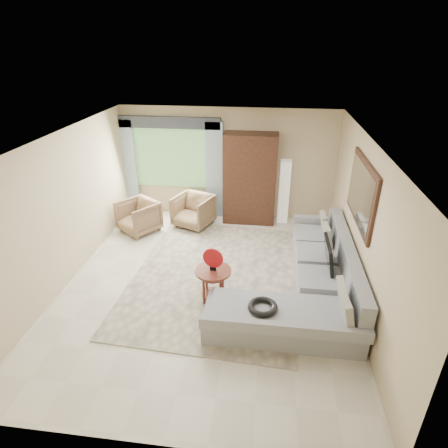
# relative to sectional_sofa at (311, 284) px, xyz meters

# --- Properties ---
(ground) EXTENTS (6.00, 6.00, 0.00)m
(ground) POSITION_rel_sectional_sofa_xyz_m (-1.78, 0.18, -0.28)
(ground) COLOR silver
(ground) RESTS_ON ground
(area_rug) EXTENTS (3.21, 4.16, 0.02)m
(area_rug) POSITION_rel_sectional_sofa_xyz_m (-1.66, 0.47, -0.27)
(area_rug) COLOR #C2B899
(area_rug) RESTS_ON ground
(sectional_sofa) EXTENTS (2.30, 3.46, 0.90)m
(sectional_sofa) POSITION_rel_sectional_sofa_xyz_m (0.00, 0.00, 0.00)
(sectional_sofa) COLOR gray
(sectional_sofa) RESTS_ON ground
(tv_screen) EXTENTS (0.14, 0.74, 0.48)m
(tv_screen) POSITION_rel_sectional_sofa_xyz_m (0.27, 0.26, 0.44)
(tv_screen) COLOR black
(tv_screen) RESTS_ON sectional_sofa
(garden_hose) EXTENTS (0.43, 0.43, 0.09)m
(garden_hose) POSITION_rel_sectional_sofa_xyz_m (-0.78, -1.01, 0.26)
(garden_hose) COLOR black
(garden_hose) RESTS_ON sectional_sofa
(coffee_table) EXTENTS (0.59, 0.59, 0.59)m
(coffee_table) POSITION_rel_sectional_sofa_xyz_m (-1.61, -0.25, 0.03)
(coffee_table) COLOR #4E2314
(coffee_table) RESTS_ON ground
(red_disc) EXTENTS (0.34, 0.09, 0.34)m
(red_disc) POSITION_rel_sectional_sofa_xyz_m (-1.61, -0.25, 0.54)
(red_disc) COLOR #9F0F15
(red_disc) RESTS_ON coffee_table
(armchair_left) EXTENTS (1.09, 1.10, 0.72)m
(armchair_left) POSITION_rel_sectional_sofa_xyz_m (-3.67, 2.02, 0.08)
(armchair_left) COLOR #92714F
(armchair_left) RESTS_ON ground
(armchair_right) EXTENTS (1.03, 1.04, 0.74)m
(armchair_right) POSITION_rel_sectional_sofa_xyz_m (-2.50, 2.45, 0.09)
(armchair_right) COLOR olive
(armchair_right) RESTS_ON ground
(potted_plant) EXTENTS (0.51, 0.46, 0.50)m
(potted_plant) POSITION_rel_sectional_sofa_xyz_m (-4.01, 2.48, -0.03)
(potted_plant) COLOR #999999
(potted_plant) RESTS_ON ground
(armoire) EXTENTS (1.20, 0.55, 2.10)m
(armoire) POSITION_rel_sectional_sofa_xyz_m (-1.23, 2.90, 0.77)
(armoire) COLOR black
(armoire) RESTS_ON ground
(floor_lamp) EXTENTS (0.24, 0.24, 1.50)m
(floor_lamp) POSITION_rel_sectional_sofa_xyz_m (-0.43, 2.96, 0.47)
(floor_lamp) COLOR silver
(floor_lamp) RESTS_ON ground
(window) EXTENTS (1.80, 0.04, 1.40)m
(window) POSITION_rel_sectional_sofa_xyz_m (-3.13, 3.15, 1.12)
(window) COLOR #669E59
(window) RESTS_ON wall_back
(curtain_left) EXTENTS (0.40, 0.08, 2.30)m
(curtain_left) POSITION_rel_sectional_sofa_xyz_m (-4.18, 3.06, 0.87)
(curtain_left) COLOR #9EB7CC
(curtain_left) RESTS_ON ground
(curtain_right) EXTENTS (0.40, 0.08, 2.30)m
(curtain_right) POSITION_rel_sectional_sofa_xyz_m (-2.08, 3.06, 0.87)
(curtain_right) COLOR #9EB7CC
(curtain_right) RESTS_ON ground
(valance) EXTENTS (2.40, 0.12, 0.26)m
(valance) POSITION_rel_sectional_sofa_xyz_m (-3.13, 3.08, 1.97)
(valance) COLOR #1E232D
(valance) RESTS_ON wall_back
(wall_mirror) EXTENTS (0.05, 1.70, 1.05)m
(wall_mirror) POSITION_rel_sectional_sofa_xyz_m (0.68, 0.53, 1.47)
(wall_mirror) COLOR black
(wall_mirror) RESTS_ON wall_right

